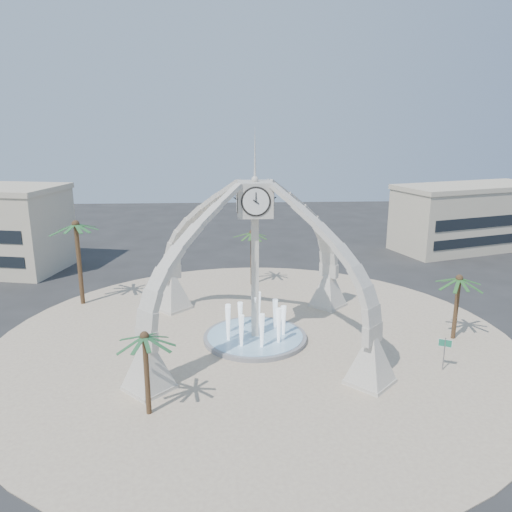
{
  "coord_description": "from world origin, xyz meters",
  "views": [
    {
      "loc": [
        -1.84,
        -35.74,
        16.32
      ],
      "look_at": [
        0.18,
        2.0,
        6.25
      ],
      "focal_mm": 35.0,
      "sensor_mm": 36.0,
      "label": 1
    }
  ],
  "objects_px": {
    "street_sign": "(445,347)",
    "palm_east": "(459,279)",
    "palm_south": "(144,337)",
    "clock_tower": "(255,260)",
    "palm_north": "(252,233)",
    "palm_west": "(76,226)",
    "fountain": "(255,337)"
  },
  "relations": [
    {
      "from": "palm_west",
      "to": "fountain",
      "type": "bearing_deg",
      "value": -29.66
    },
    {
      "from": "clock_tower",
      "to": "palm_north",
      "type": "xyz_separation_m",
      "value": [
        0.41,
        13.83,
        -1.0
      ]
    },
    {
      "from": "palm_north",
      "to": "street_sign",
      "type": "relative_size",
      "value": 2.57
    },
    {
      "from": "palm_east",
      "to": "palm_north",
      "type": "distance_m",
      "value": 20.85
    },
    {
      "from": "fountain",
      "to": "street_sign",
      "type": "distance_m",
      "value": 13.8
    },
    {
      "from": "street_sign",
      "to": "palm_west",
      "type": "bearing_deg",
      "value": 177.53
    },
    {
      "from": "street_sign",
      "to": "palm_east",
      "type": "bearing_deg",
      "value": 84.34
    },
    {
      "from": "clock_tower",
      "to": "palm_south",
      "type": "bearing_deg",
      "value": -124.09
    },
    {
      "from": "palm_east",
      "to": "palm_west",
      "type": "xyz_separation_m",
      "value": [
        -31.15,
        9.45,
        2.57
      ]
    },
    {
      "from": "fountain",
      "to": "palm_east",
      "type": "bearing_deg",
      "value": -1.99
    },
    {
      "from": "fountain",
      "to": "palm_east",
      "type": "distance_m",
      "value": 16.18
    },
    {
      "from": "palm_east",
      "to": "palm_west",
      "type": "distance_m",
      "value": 32.65
    },
    {
      "from": "palm_east",
      "to": "palm_south",
      "type": "relative_size",
      "value": 1.02
    },
    {
      "from": "palm_east",
      "to": "street_sign",
      "type": "distance_m",
      "value": 6.68
    },
    {
      "from": "palm_north",
      "to": "street_sign",
      "type": "bearing_deg",
      "value": -58.08
    },
    {
      "from": "palm_south",
      "to": "clock_tower",
      "type": "bearing_deg",
      "value": 55.91
    },
    {
      "from": "palm_west",
      "to": "palm_north",
      "type": "distance_m",
      "value": 16.9
    },
    {
      "from": "clock_tower",
      "to": "palm_east",
      "type": "height_order",
      "value": "clock_tower"
    },
    {
      "from": "clock_tower",
      "to": "palm_east",
      "type": "relative_size",
      "value": 3.19
    },
    {
      "from": "palm_south",
      "to": "street_sign",
      "type": "height_order",
      "value": "palm_south"
    },
    {
      "from": "palm_east",
      "to": "fountain",
      "type": "bearing_deg",
      "value": 178.01
    },
    {
      "from": "palm_west",
      "to": "palm_south",
      "type": "bearing_deg",
      "value": -64.43
    },
    {
      "from": "palm_north",
      "to": "street_sign",
      "type": "height_order",
      "value": "palm_north"
    },
    {
      "from": "clock_tower",
      "to": "street_sign",
      "type": "height_order",
      "value": "clock_tower"
    },
    {
      "from": "palm_east",
      "to": "palm_north",
      "type": "xyz_separation_m",
      "value": [
        -15.1,
        14.37,
        0.6
      ]
    },
    {
      "from": "fountain",
      "to": "palm_west",
      "type": "bearing_deg",
      "value": 150.34
    },
    {
      "from": "palm_west",
      "to": "palm_north",
      "type": "height_order",
      "value": "palm_west"
    },
    {
      "from": "palm_north",
      "to": "palm_south",
      "type": "bearing_deg",
      "value": -106.63
    },
    {
      "from": "palm_west",
      "to": "street_sign",
      "type": "relative_size",
      "value": 3.47
    },
    {
      "from": "clock_tower",
      "to": "palm_west",
      "type": "height_order",
      "value": "clock_tower"
    },
    {
      "from": "palm_south",
      "to": "street_sign",
      "type": "xyz_separation_m",
      "value": [
        19.18,
        4.24,
        -3.09
      ]
    },
    {
      "from": "clock_tower",
      "to": "street_sign",
      "type": "xyz_separation_m",
      "value": [
        12.52,
        -5.61,
        -4.76
      ]
    }
  ]
}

